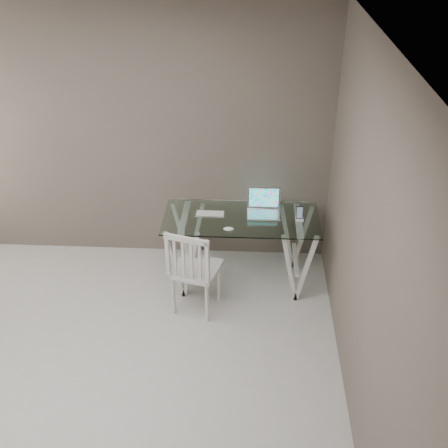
# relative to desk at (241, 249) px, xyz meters

# --- Properties ---
(room) EXTENTS (4.50, 4.52, 2.71)m
(room) POSITION_rel_desk_xyz_m (-1.18, -1.69, 1.33)
(room) COLOR #B6B4AF
(room) RESTS_ON ground
(desk) EXTENTS (1.50, 0.70, 0.75)m
(desk) POSITION_rel_desk_xyz_m (0.00, 0.00, 0.00)
(desk) COLOR silver
(desk) RESTS_ON ground
(chair) EXTENTS (0.51, 0.51, 0.91)m
(chair) POSITION_rel_desk_xyz_m (-0.42, -0.51, 0.12)
(chair) COLOR silver
(chair) RESTS_ON ground
(laptop) EXTENTS (0.32, 0.28, 0.22)m
(laptop) POSITION_rel_desk_xyz_m (0.21, 0.12, 0.42)
(laptop) COLOR silver
(laptop) RESTS_ON desk
(keyboard) EXTENTS (0.29, 0.12, 0.01)m
(keyboard) POSITION_rel_desk_xyz_m (-0.30, 0.05, 0.37)
(keyboard) COLOR silver
(keyboard) RESTS_ON desk
(mouse) EXTENTS (0.10, 0.06, 0.03)m
(mouse) POSITION_rel_desk_xyz_m (-0.11, -0.24, 0.38)
(mouse) COLOR white
(mouse) RESTS_ON desk
(phone_dock) EXTENTS (0.08, 0.08, 0.14)m
(phone_dock) POSITION_rel_desk_xyz_m (0.55, -0.01, 0.40)
(phone_dock) COLOR white
(phone_dock) RESTS_ON desk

